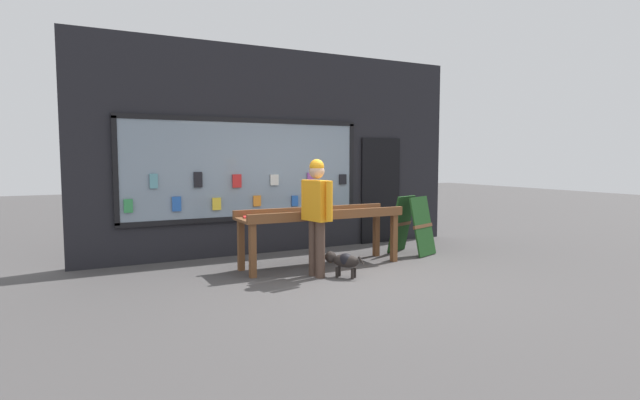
% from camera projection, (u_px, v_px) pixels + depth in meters
% --- Properties ---
extents(ground_plane, '(40.00, 40.00, 0.00)m').
position_uv_depth(ground_plane, '(350.00, 278.00, 7.13)').
color(ground_plane, '#474444').
extents(shopfront_facade, '(7.21, 0.29, 3.65)m').
position_uv_depth(shopfront_facade, '(282.00, 153.00, 9.08)').
color(shopfront_facade, black).
rests_on(shopfront_facade, ground_plane).
extents(display_table_main, '(2.66, 0.71, 0.91)m').
position_uv_depth(display_table_main, '(321.00, 219.00, 7.86)').
color(display_table_main, brown).
rests_on(display_table_main, ground_plane).
extents(person_browsing, '(0.29, 0.66, 1.69)m').
position_uv_depth(person_browsing, '(317.00, 208.00, 7.11)').
color(person_browsing, '#4C382D').
rests_on(person_browsing, ground_plane).
extents(small_dog, '(0.42, 0.49, 0.36)m').
position_uv_depth(small_dog, '(343.00, 260.00, 7.12)').
color(small_dog, black).
rests_on(small_dog, ground_plane).
extents(sandwich_board_sign, '(0.75, 0.83, 1.02)m').
position_uv_depth(sandwich_board_sign, '(412.00, 225.00, 8.85)').
color(sandwich_board_sign, '#193F19').
rests_on(sandwich_board_sign, ground_plane).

